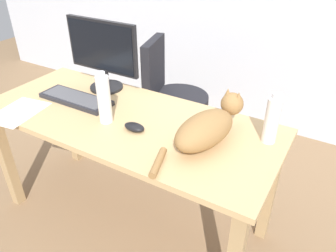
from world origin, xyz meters
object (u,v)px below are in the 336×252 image
at_px(monitor, 103,53).
at_px(spray_bottle, 272,120).
at_px(office_chair, 172,110).
at_px(computer_mouse, 134,127).
at_px(keyboard, 76,99).
at_px(cat, 208,127).
at_px(water_bottle, 104,99).

height_order(monitor, spray_bottle, monitor).
distance_m(office_chair, computer_mouse, 0.90).
bearing_deg(spray_bottle, office_chair, 146.46).
xyz_separation_m(monitor, keyboard, (-0.04, -0.22, -0.21)).
distance_m(cat, computer_mouse, 0.36).
bearing_deg(water_bottle, spray_bottle, 17.59).
bearing_deg(cat, computer_mouse, -165.60).
distance_m(monitor, computer_mouse, 0.57).
xyz_separation_m(office_chair, monitor, (-0.19, -0.49, 0.56)).
height_order(keyboard, water_bottle, water_bottle).
height_order(monitor, water_bottle, monitor).
relative_size(keyboard, cat, 0.73).
height_order(cat, water_bottle, water_bottle).
bearing_deg(monitor, computer_mouse, -35.47).
relative_size(water_bottle, spray_bottle, 1.11).
xyz_separation_m(keyboard, water_bottle, (0.30, -0.09, 0.11)).
relative_size(office_chair, computer_mouse, 8.43).
bearing_deg(keyboard, office_chair, 72.30).
bearing_deg(computer_mouse, spray_bottle, 22.02).
bearing_deg(monitor, spray_bottle, -3.79).
xyz_separation_m(office_chair, water_bottle, (0.07, -0.80, 0.46)).
relative_size(keyboard, spray_bottle, 1.81).
bearing_deg(spray_bottle, computer_mouse, -157.98).
relative_size(office_chair, water_bottle, 3.43).
relative_size(cat, computer_mouse, 5.45).
height_order(office_chair, monitor, monitor).
relative_size(monitor, water_bottle, 1.78).
distance_m(monitor, spray_bottle, 1.03).
distance_m(computer_mouse, water_bottle, 0.20).
relative_size(monitor, computer_mouse, 4.36).
xyz_separation_m(office_chair, spray_bottle, (0.83, -0.55, 0.45)).
xyz_separation_m(keyboard, cat, (0.82, 0.00, 0.07)).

